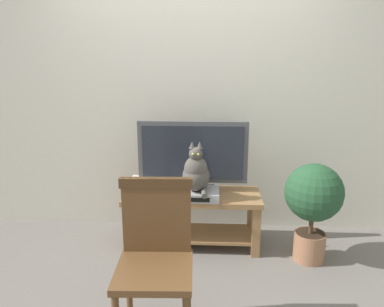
% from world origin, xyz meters
% --- Properties ---
extents(ground_plane, '(12.00, 12.00, 0.00)m').
position_xyz_m(ground_plane, '(0.00, 0.00, 0.00)').
color(ground_plane, slate).
extents(back_wall, '(7.00, 0.12, 2.80)m').
position_xyz_m(back_wall, '(0.00, 0.97, 1.40)').
color(back_wall, beige).
rests_on(back_wall, ground).
extents(tv_stand, '(1.18, 0.46, 0.48)m').
position_xyz_m(tv_stand, '(0.03, 0.49, 0.33)').
color(tv_stand, olive).
rests_on(tv_stand, ground).
extents(tv, '(0.95, 0.20, 0.63)m').
position_xyz_m(tv, '(0.03, 0.57, 0.81)').
color(tv, '#4C4C51').
rests_on(tv, tv_stand).
extents(media_box, '(0.39, 0.27, 0.07)m').
position_xyz_m(media_box, '(0.06, 0.39, 0.52)').
color(media_box, '#ADADB2').
rests_on(media_box, tv_stand).
extents(cat, '(0.23, 0.34, 0.43)m').
position_xyz_m(cat, '(0.07, 0.38, 0.71)').
color(cat, '#514C47').
rests_on(cat, media_box).
extents(wooden_chair, '(0.45, 0.45, 0.95)m').
position_xyz_m(wooden_chair, '(-0.13, -0.59, 0.54)').
color(wooden_chair, brown).
rests_on(wooden_chair, ground).
extents(book_stack, '(0.22, 0.17, 0.13)m').
position_xyz_m(book_stack, '(-0.41, 0.55, 0.54)').
color(book_stack, '#B2332D').
rests_on(book_stack, tv_stand).
extents(potted_plant, '(0.46, 0.46, 0.82)m').
position_xyz_m(potted_plant, '(1.01, 0.28, 0.53)').
color(potted_plant, '#9E6B4C').
rests_on(potted_plant, ground).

